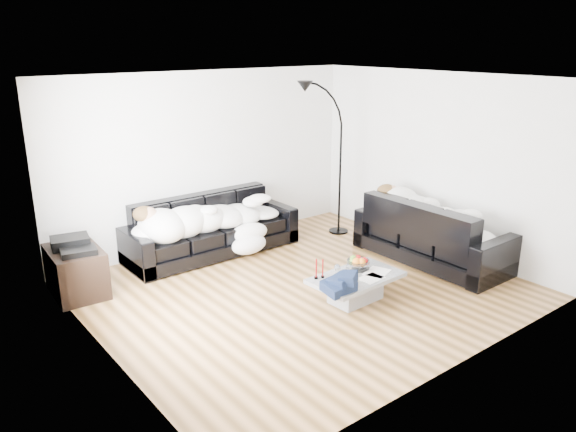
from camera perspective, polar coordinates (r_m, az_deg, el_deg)
ground at (r=7.15m, az=1.49°, el=-7.46°), size 5.00×5.00×0.00m
wall_back at (r=8.51m, az=-8.16°, el=5.70°), size 5.00×0.02×2.60m
wall_left at (r=5.53m, az=-18.84°, el=-1.62°), size 0.02×4.50×2.60m
wall_right at (r=8.48m, az=14.77°, el=5.25°), size 0.02×4.50×2.60m
ceiling at (r=6.49m, az=1.68°, el=13.80°), size 5.00×5.00×0.00m
sofa_back at (r=8.25m, az=-7.74°, el=-1.03°), size 2.55×0.88×0.83m
sofa_right at (r=8.15m, az=14.47°, el=-1.47°), size 0.94×2.19×0.89m
sleeper_back at (r=8.14m, az=-7.62°, el=0.34°), size 2.16×0.74×0.43m
sleeper_right at (r=8.09m, az=14.58°, el=-0.09°), size 0.79×1.88×0.46m
teal_cushion at (r=8.43m, az=10.74°, el=1.39°), size 0.42×0.38×0.20m
coffee_table at (r=6.85m, az=6.89°, el=-7.29°), size 1.14×0.69×0.32m
fruit_bowl at (r=6.95m, az=7.16°, el=-4.66°), size 0.35×0.35×0.17m
wine_glass_a at (r=6.66m, az=5.01°, el=-5.62°), size 0.09×0.09×0.18m
wine_glass_b at (r=6.58m, az=5.03°, el=-5.84°), size 0.10×0.10×0.19m
wine_glass_c at (r=6.66m, az=6.18°, el=-5.65°), size 0.08×0.08×0.18m
candle_left at (r=6.61m, az=2.89°, el=-5.40°), size 0.06×0.06×0.25m
candle_right at (r=6.65m, az=3.55°, el=-5.36°), size 0.05×0.05×0.23m
newspaper_a at (r=6.90m, az=9.03°, el=-5.65°), size 0.40×0.35×0.01m
newspaper_b at (r=6.73m, az=8.45°, el=-6.25°), size 0.31×0.23×0.01m
navy_jacket at (r=6.30m, az=5.54°, el=-6.21°), size 0.43×0.39×0.18m
shoes at (r=8.25m, az=12.29°, el=-4.03°), size 0.43×0.35×0.09m
av_cabinet at (r=7.41m, az=-20.72°, el=-5.28°), size 0.64×0.89×0.59m
stereo at (r=7.28m, az=-21.03°, el=-2.69°), size 0.50×0.42×0.13m
floor_lamp at (r=8.94m, az=5.33°, el=4.93°), size 0.81×0.38×2.16m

